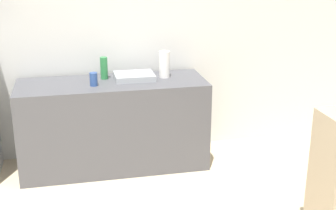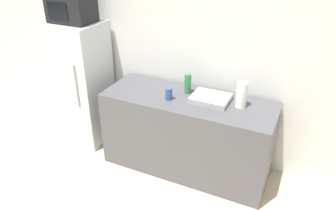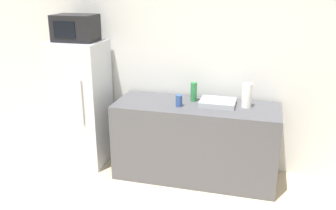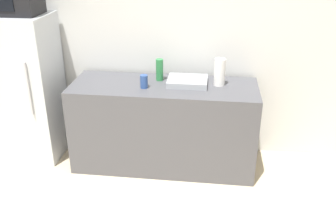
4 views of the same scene
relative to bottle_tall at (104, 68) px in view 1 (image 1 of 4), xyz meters
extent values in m
cube|color=silver|center=(0.01, 0.27, 0.28)|extent=(8.00, 0.06, 2.60)
cube|color=#4C4C51|center=(0.06, -0.14, -0.57)|extent=(1.88, 0.67, 0.91)
cube|color=#9EA3A8|center=(0.29, -0.08, -0.08)|extent=(0.40, 0.32, 0.06)
cylinder|color=#2D7F42|center=(0.00, 0.00, 0.00)|extent=(0.07, 0.07, 0.22)
cylinder|color=#2D4C8C|center=(-0.12, -0.23, -0.05)|extent=(0.07, 0.07, 0.13)
cylinder|color=white|center=(0.61, -0.07, 0.02)|extent=(0.11, 0.11, 0.27)
camera|label=1|loc=(-0.34, -4.62, 1.16)|focal=50.00mm
camera|label=2|loc=(1.20, -3.05, 1.49)|focal=35.00mm
camera|label=3|loc=(0.78, -4.11, 1.25)|focal=40.00mm
camera|label=4|loc=(0.53, -3.60, 1.25)|focal=40.00mm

